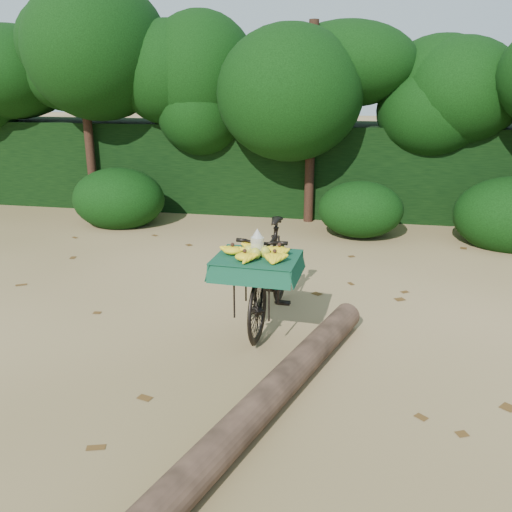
# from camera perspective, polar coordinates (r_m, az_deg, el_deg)

# --- Properties ---
(ground) EXTENTS (80.00, 80.00, 0.00)m
(ground) POSITION_cam_1_polar(r_m,az_deg,el_deg) (5.90, -4.86, -8.55)
(ground) COLOR tan
(ground) RESTS_ON ground
(vendor_bicycle) EXTENTS (0.86, 1.93, 1.16)m
(vendor_bicycle) POSITION_cam_1_polar(r_m,az_deg,el_deg) (6.03, 1.41, -1.77)
(vendor_bicycle) COLOR black
(vendor_bicycle) RESTS_ON ground
(fallen_log) EXTENTS (1.46, 3.78, 0.28)m
(fallen_log) POSITION_cam_1_polar(r_m,az_deg,el_deg) (4.58, 1.04, -14.92)
(fallen_log) COLOR brown
(fallen_log) RESTS_ON ground
(hedge_backdrop) EXTENTS (26.00, 1.80, 1.80)m
(hedge_backdrop) POSITION_cam_1_polar(r_m,az_deg,el_deg) (11.59, 3.68, 9.35)
(hedge_backdrop) COLOR black
(hedge_backdrop) RESTS_ON ground
(tree_row) EXTENTS (14.50, 2.00, 4.00)m
(tree_row) POSITION_cam_1_polar(r_m,az_deg,el_deg) (10.80, -0.33, 14.63)
(tree_row) COLOR black
(tree_row) RESTS_ON ground
(bush_clumps) EXTENTS (8.80, 1.70, 0.90)m
(bush_clumps) POSITION_cam_1_polar(r_m,az_deg,el_deg) (9.66, 4.97, 4.87)
(bush_clumps) COLOR black
(bush_clumps) RESTS_ON ground
(leaf_litter) EXTENTS (7.00, 7.30, 0.01)m
(leaf_litter) POSITION_cam_1_polar(r_m,az_deg,el_deg) (6.46, -3.28, -6.00)
(leaf_litter) COLOR #543616
(leaf_litter) RESTS_ON ground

